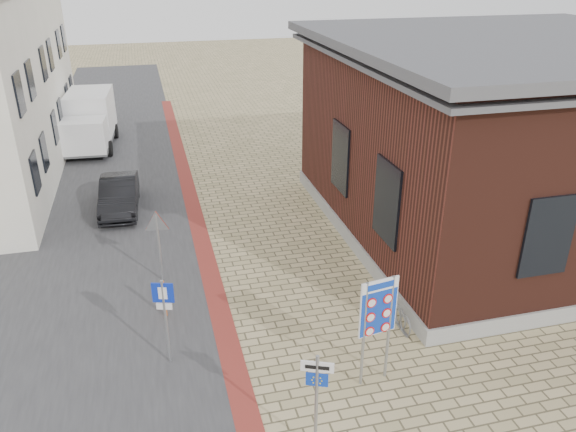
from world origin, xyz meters
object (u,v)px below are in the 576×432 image
sedan (119,195)px  bollard (164,299)px  essen_sign (317,389)px  parking_sign (165,308)px  box_truck (90,120)px  border_sign (378,310)px

sedan → bollard: bearing=-78.3°
essen_sign → bollard: bearing=139.0°
sedan → parking_sign: (1.30, -9.84, 0.94)m
box_truck → essen_sign: bearing=-72.1°
essen_sign → sedan: bearing=129.7°
border_sign → essen_sign: bearing=-148.9°
sedan → parking_sign: parking_sign is taller
border_sign → essen_sign: (-1.94, -1.64, -0.43)m
parking_sign → sedan: bearing=114.7°
bollard → border_sign: bearing=-40.0°
bollard → box_truck: bearing=99.6°
essen_sign → parking_sign: bearing=150.6°
sedan → essen_sign: essen_sign is taller
essen_sign → parking_sign: 4.42m
parking_sign → border_sign: bearing=-4.7°
sedan → border_sign: size_ratio=1.42×
sedan → bollard: size_ratio=3.49×
box_truck → essen_sign: (5.50, -22.09, 0.13)m
border_sign → bollard: size_ratio=2.46×
border_sign → parking_sign: 5.01m
box_truck → border_sign: size_ratio=1.96×
parking_sign → essen_sign: bearing=-35.2°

